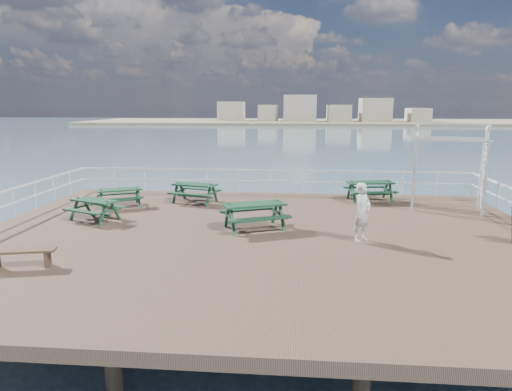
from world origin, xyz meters
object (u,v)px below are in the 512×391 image
Objects in this scene: flat_bench_near at (22,254)px; picnic_table_a at (120,194)px; picnic_table_b at (195,189)px; person at (362,212)px; picnic_table_c at (370,187)px; picnic_table_e at (254,210)px; trellis_arbor at (448,172)px; picnic_table_d at (94,205)px.

picnic_table_a is at bearing 78.08° from flat_bench_near.
picnic_table_a is 6.92m from flat_bench_near.
picnic_table_b is 1.28× the size of flat_bench_near.
picnic_table_c is at bearing 34.11° from person.
person reaches higher than flat_bench_near.
picnic_table_e reaches higher than flat_bench_near.
flat_bench_near is at bearing -133.74° from trellis_arbor.
picnic_table_e is (2.82, -3.86, 0.06)m from picnic_table_b.
picnic_table_a is at bearing -178.65° from picnic_table_c.
picnic_table_d is (-10.14, -4.16, -0.07)m from picnic_table_c.
picnic_table_c is at bearing -15.76° from picnic_table_a.
person is at bearing -50.57° from picnic_table_a.
picnic_table_c reaches higher than flat_bench_near.
picnic_table_d is 4.78m from flat_bench_near.
picnic_table_a is 1.19× the size of person.
picnic_table_c is 3.15m from trellis_arbor.
flat_bench_near is 0.95× the size of person.
flat_bench_near is at bearing -63.52° from picnic_table_d.
picnic_table_e is at bearing 16.62° from picnic_table_d.
picnic_table_c is 10.96m from picnic_table_d.
trellis_arbor is (7.13, 3.47, 0.85)m from picnic_table_e.
picnic_table_c is (10.07, 2.01, 0.07)m from picnic_table_a.
trellis_arbor reaches higher than person.
picnic_table_d is 9.17m from person.
picnic_table_c is (7.26, 0.97, 0.03)m from picnic_table_b.
picnic_table_e is at bearing -138.82° from trellis_arbor.
trellis_arbor is at bearing 12.48° from picnic_table_b.
person is at bearing 5.70° from flat_bench_near.
trellis_arbor reaches higher than picnic_table_c.
picnic_table_b reaches higher than picnic_table_d.
trellis_arbor is at bearing -24.15° from picnic_table_a.
picnic_table_a is 6.30m from picnic_table_e.
picnic_table_d is at bearing 149.87° from picnic_table_e.
trellis_arbor is at bearing 17.56° from flat_bench_near.
trellis_arbor reaches higher than picnic_table_b.
picnic_table_a is 0.85× the size of picnic_table_e.
person is (6.12, -4.92, 0.31)m from picnic_table_b.
picnic_table_d reaches higher than flat_bench_near.
picnic_table_a is at bearing 111.58° from person.
picnic_table_c is at bearing 168.39° from trellis_arbor.
trellis_arbor is (2.70, -1.36, 0.88)m from picnic_table_c.
person is at bearing 12.47° from picnic_table_d.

